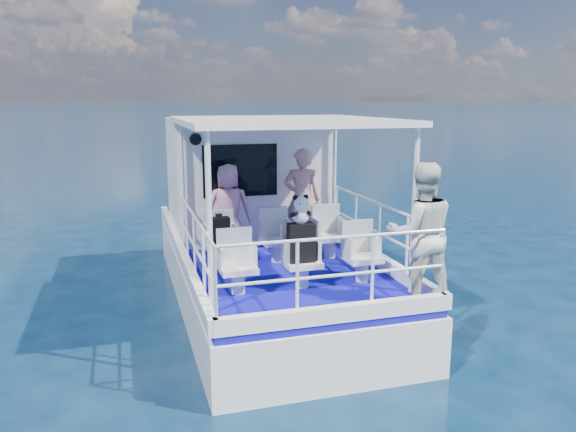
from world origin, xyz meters
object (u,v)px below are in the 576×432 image
Objects in this scene: passenger_stbd_aft at (421,233)px; panda at (301,209)px; backpack_center at (301,243)px; passenger_port_fwd at (229,209)px.

panda is (-1.29, 0.92, 0.21)m from passenger_stbd_aft.
passenger_stbd_aft is 3.37× the size of backpack_center.
passenger_stbd_aft is (1.88, -2.99, 0.14)m from passenger_port_fwd.
passenger_port_fwd is at bearing -45.08° from passenger_stbd_aft.
passenger_stbd_aft reaches higher than backpack_center.
passenger_stbd_aft is 1.60m from panda.
backpack_center is 0.46m from panda.
passenger_stbd_aft reaches higher than panda.
backpack_center is (-1.28, 0.92, -0.25)m from passenger_stbd_aft.
panda is (0.59, -2.07, 0.35)m from passenger_port_fwd.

